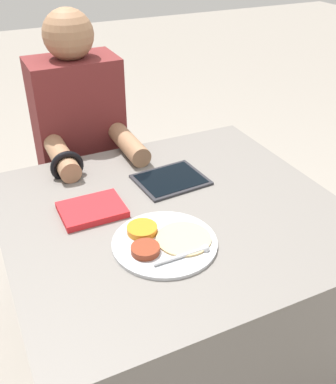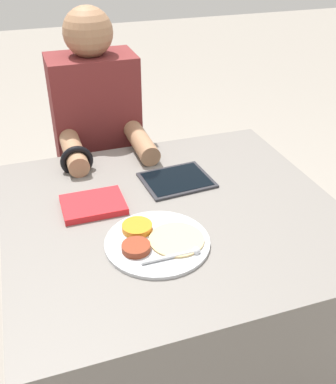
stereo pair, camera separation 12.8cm
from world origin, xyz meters
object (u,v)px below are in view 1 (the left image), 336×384
(red_notebook, at_px, (92,210))
(person_diner, at_px, (84,170))
(tablet_device, at_px, (171,180))
(thali_tray, at_px, (163,242))

(red_notebook, bearing_deg, person_diner, 77.80)
(red_notebook, height_order, person_diner, person_diner)
(tablet_device, bearing_deg, red_notebook, -167.25)
(thali_tray, bearing_deg, person_diner, 90.91)
(thali_tray, distance_m, tablet_device, 0.33)
(thali_tray, relative_size, tablet_device, 1.21)
(person_diner, bearing_deg, thali_tray, -89.09)
(thali_tray, xyz_separation_m, person_diner, (-0.01, 0.74, -0.16))
(red_notebook, relative_size, person_diner, 0.15)
(thali_tray, bearing_deg, tablet_device, 60.91)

